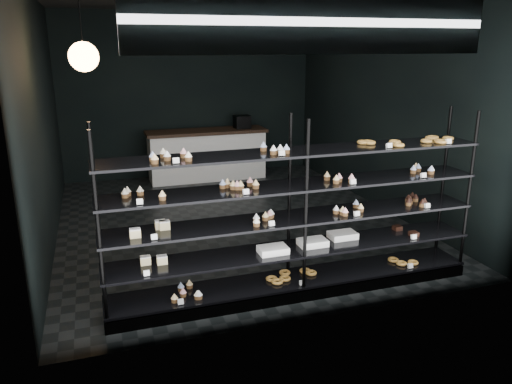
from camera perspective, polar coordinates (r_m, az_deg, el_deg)
room at (r=7.28m, az=-3.07°, el=8.76°), size 5.01×6.01×3.20m
display_shelf at (r=5.28m, az=4.38°, el=-5.24°), size 4.00×0.50×1.91m
signage at (r=4.46m, az=7.21°, el=18.56°), size 3.30×0.05×0.50m
pendant_lamp at (r=6.03m, az=-19.10°, el=14.41°), size 0.33×0.33×0.89m
service_counter at (r=9.92m, az=-5.56°, el=4.36°), size 2.34×0.65×1.23m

